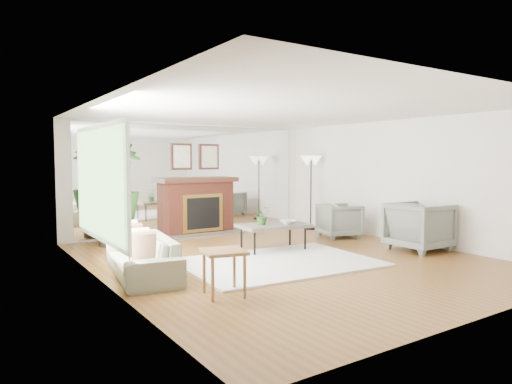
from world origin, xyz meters
TOP-DOWN VIEW (x-y plane):
  - ground at (0.00, 0.00)m, footprint 7.00×7.00m
  - wall_left at (-2.99, 0.00)m, footprint 0.02×7.00m
  - wall_right at (2.99, 0.00)m, footprint 0.02×7.00m
  - wall_back at (0.00, 3.49)m, footprint 6.00×0.02m
  - mirror_panel at (0.00, 3.47)m, footprint 5.40×0.04m
  - window_panel at (-2.96, 0.40)m, footprint 0.04×2.40m
  - fireplace at (0.00, 3.26)m, footprint 1.85×0.83m
  - area_rug at (-0.31, -0.24)m, footprint 3.17×2.37m
  - coffee_table at (0.20, 0.63)m, footprint 1.32×0.85m
  - sofa at (-2.42, 0.22)m, footprint 1.04×2.04m
  - armchair_back at (2.28, 1.07)m, footprint 0.99×0.98m
  - armchair_front at (2.50, -0.80)m, footprint 1.01×0.98m
  - side_table at (-1.92, -1.29)m, footprint 0.60×0.60m
  - potted_ficus at (-2.06, 2.83)m, footprint 1.14×1.14m
  - floor_lamp at (2.53, 2.32)m, footprint 0.58×0.32m
  - tabletop_plant at (-0.02, 0.67)m, footprint 0.31×0.27m
  - fruit_bowl at (0.42, 0.47)m, footprint 0.29×0.29m
  - book at (0.59, 0.75)m, footprint 0.25×0.31m

SIDE VIEW (x-z plane):
  - ground at x=0.00m, z-range 0.00..0.00m
  - area_rug at x=-0.31m, z-range 0.00..0.03m
  - sofa at x=-2.42m, z-range 0.00..0.57m
  - armchair_back at x=2.28m, z-range 0.00..0.73m
  - armchair_front at x=2.50m, z-range 0.00..0.90m
  - coffee_table at x=0.20m, z-range 0.21..0.71m
  - side_table at x=-1.92m, z-range 0.19..0.76m
  - book at x=0.59m, z-range 0.50..0.52m
  - fruit_bowl at x=0.42m, z-range 0.50..0.57m
  - fireplace at x=0.00m, z-range -0.37..1.68m
  - tabletop_plant at x=-0.02m, z-range 0.50..0.83m
  - potted_ficus at x=-2.06m, z-range 0.07..2.19m
  - wall_left at x=-2.99m, z-range 0.00..2.50m
  - wall_right at x=2.99m, z-range 0.00..2.50m
  - wall_back at x=0.00m, z-range 0.00..2.50m
  - mirror_panel at x=0.00m, z-range 0.05..2.45m
  - window_panel at x=-2.96m, z-range 0.60..2.10m
  - floor_lamp at x=2.53m, z-range 0.63..2.41m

